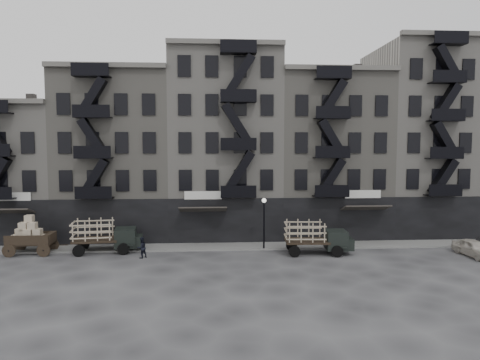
{
  "coord_description": "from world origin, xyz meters",
  "views": [
    {
      "loc": [
        -1.1,
        -31.69,
        8.55
      ],
      "look_at": [
        1.12,
        4.0,
        5.67
      ],
      "focal_mm": 32.0,
      "sensor_mm": 36.0,
      "label": 1
    }
  ],
  "objects": [
    {
      "name": "building_west",
      "position": [
        -20.0,
        9.83,
        6.0
      ],
      "size": [
        10.0,
        11.35,
        13.2
      ],
      "color": "#9F9A92",
      "rests_on": "ground"
    },
    {
      "name": "building_east",
      "position": [
        20.0,
        9.82,
        9.0
      ],
      "size": [
        10.0,
        11.35,
        19.2
      ],
      "color": "#9F9A92",
      "rests_on": "ground"
    },
    {
      "name": "wagon",
      "position": [
        -15.59,
        2.44,
        1.74
      ],
      "size": [
        3.62,
        1.96,
        3.06
      ],
      "rotation": [
        0.0,
        0.0,
        -0.0
      ],
      "color": "black",
      "rests_on": "ground"
    },
    {
      "name": "building_mideast",
      "position": [
        10.0,
        9.83,
        7.5
      ],
      "size": [
        10.0,
        11.35,
        16.2
      ],
      "color": "gray",
      "rests_on": "ground"
    },
    {
      "name": "ground",
      "position": [
        0.0,
        0.0,
        0.0
      ],
      "size": [
        140.0,
        140.0,
        0.0
      ],
      "primitive_type": "plane",
      "color": "#38383A",
      "rests_on": "ground"
    },
    {
      "name": "building_midwest",
      "position": [
        -10.0,
        9.83,
        7.5
      ],
      "size": [
        10.0,
        11.35,
        16.2
      ],
      "color": "gray",
      "rests_on": "ground"
    },
    {
      "name": "pedestrian_mid",
      "position": [
        -6.59,
        0.73,
        0.8
      ],
      "size": [
        0.99,
        0.98,
        1.6
      ],
      "primitive_type": "imported",
      "rotation": [
        0.0,
        0.0,
        3.89
      ],
      "color": "black",
      "rests_on": "ground"
    },
    {
      "name": "car_east",
      "position": [
        19.0,
        -0.4,
        0.65
      ],
      "size": [
        1.94,
        3.97,
        1.3
      ],
      "primitive_type": "imported",
      "rotation": [
        0.0,
        0.0,
        0.11
      ],
      "color": "beige",
      "rests_on": "ground"
    },
    {
      "name": "stake_truck_west",
      "position": [
        -9.77,
        2.62,
        1.53
      ],
      "size": [
        5.53,
        2.71,
        2.68
      ],
      "rotation": [
        0.0,
        0.0,
        0.11
      ],
      "color": "black",
      "rests_on": "ground"
    },
    {
      "name": "sidewalk",
      "position": [
        0.0,
        3.75,
        0.07
      ],
      "size": [
        55.0,
        2.5,
        0.15
      ],
      "primitive_type": "cube",
      "color": "slate",
      "rests_on": "ground"
    },
    {
      "name": "stake_truck_east",
      "position": [
        6.98,
        1.08,
        1.5
      ],
      "size": [
        5.37,
        2.48,
        2.63
      ],
      "rotation": [
        0.0,
        0.0,
        -0.07
      ],
      "color": "black",
      "rests_on": "ground"
    },
    {
      "name": "lamp_post",
      "position": [
        3.0,
        2.6,
        2.78
      ],
      "size": [
        0.36,
        0.36,
        4.28
      ],
      "color": "black",
      "rests_on": "ground"
    },
    {
      "name": "building_center",
      "position": [
        -0.0,
        9.82,
        8.5
      ],
      "size": [
        10.0,
        11.35,
        18.2
      ],
      "color": "#9F9A92",
      "rests_on": "ground"
    }
  ]
}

